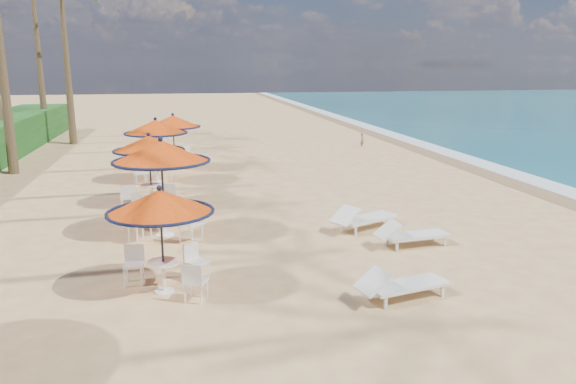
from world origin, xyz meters
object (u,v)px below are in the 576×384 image
station_0 (163,214)px  lounger_near (399,284)px  station_1 (160,164)px  lounger_mid (410,234)px  station_3 (155,135)px  lounger_far (363,218)px  station_2 (149,150)px  station_4 (174,128)px

station_0 → lounger_near: bearing=-16.2°
station_1 → lounger_mid: size_ratio=1.36×
station_3 → lounger_far: 9.82m
station_0 → station_2: 7.30m
station_2 → lounger_mid: size_ratio=1.22×
station_1 → station_3: bearing=92.8°
station_1 → lounger_near: 7.11m
station_3 → station_2: bearing=-91.1°
station_3 → station_0: bearing=-87.4°
station_1 → lounger_mid: (6.12, -2.10, -1.64)m
station_3 → lounger_near: 13.52m
station_0 → station_1: station_1 is taller
station_2 → station_4: 6.67m
station_3 → lounger_mid: 11.54m
station_1 → lounger_far: (5.42, -0.47, -1.61)m
station_2 → lounger_far: size_ratio=1.12×
station_0 → station_1: 3.88m
station_0 → station_4: size_ratio=0.90×
station_1 → station_4: 10.05m
lounger_near → station_0: bearing=150.4°
station_0 → station_2: bearing=94.5°
station_2 → station_4: (0.78, 6.63, -0.03)m
station_1 → station_2: 3.44m
lounger_near → lounger_mid: size_ratio=1.01×
station_4 → lounger_near: (4.27, -15.20, -1.48)m
station_3 → station_4: station_3 is taller
station_4 → lounger_mid: size_ratio=1.25×
station_4 → lounger_near: 15.86m
lounger_far → station_0: bearing=-173.8°
station_2 → lounger_near: size_ratio=1.20×
station_1 → station_2: station_1 is taller
station_3 → lounger_near: station_3 is taller
station_0 → lounger_mid: (5.99, 1.76, -1.29)m
station_0 → lounger_far: (5.29, 3.39, -1.27)m
lounger_near → lounger_far: lounger_far is taller
lounger_near → lounger_far: size_ratio=0.93×
lounger_near → station_3: bearing=98.3°
station_1 → lounger_mid: station_1 is taller
station_3 → station_4: (0.71, 2.72, -0.05)m
station_4 → lounger_far: station_4 is taller
station_4 → lounger_mid: station_4 is taller
station_0 → station_1: bearing=92.0°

